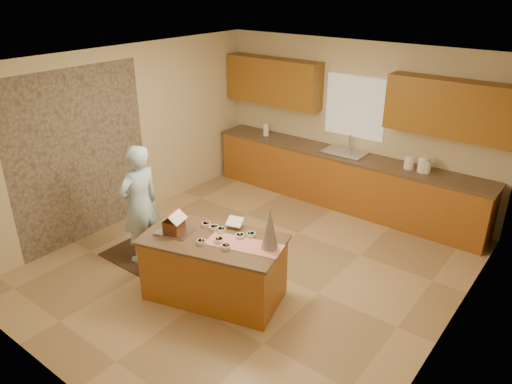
% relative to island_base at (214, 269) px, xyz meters
% --- Properties ---
extents(floor, '(5.50, 5.50, 0.00)m').
position_rel_island_base_xyz_m(floor, '(-0.05, 0.82, -0.39)').
color(floor, tan).
rests_on(floor, ground).
extents(ceiling, '(5.50, 5.50, 0.00)m').
position_rel_island_base_xyz_m(ceiling, '(-0.05, 0.82, 2.31)').
color(ceiling, silver).
rests_on(ceiling, floor).
extents(wall_back, '(5.50, 5.50, 0.00)m').
position_rel_island_base_xyz_m(wall_back, '(-0.05, 3.57, 0.96)').
color(wall_back, beige).
rests_on(wall_back, floor).
extents(wall_front, '(5.50, 5.50, 0.00)m').
position_rel_island_base_xyz_m(wall_front, '(-0.05, -1.93, 0.96)').
color(wall_front, beige).
rests_on(wall_front, floor).
extents(wall_left, '(5.50, 5.50, 0.00)m').
position_rel_island_base_xyz_m(wall_left, '(-2.55, 0.82, 0.96)').
color(wall_left, beige).
rests_on(wall_left, floor).
extents(wall_right, '(5.50, 5.50, 0.00)m').
position_rel_island_base_xyz_m(wall_right, '(2.45, 0.82, 0.96)').
color(wall_right, beige).
rests_on(wall_right, floor).
extents(stone_accent, '(0.00, 2.50, 2.50)m').
position_rel_island_base_xyz_m(stone_accent, '(-2.53, 0.02, 0.86)').
color(stone_accent, gray).
rests_on(stone_accent, wall_left).
extents(window_curtain, '(1.05, 0.03, 1.00)m').
position_rel_island_base_xyz_m(window_curtain, '(-0.05, 3.54, 1.26)').
color(window_curtain, white).
rests_on(window_curtain, wall_back).
extents(back_counter_base, '(4.80, 0.60, 0.88)m').
position_rel_island_base_xyz_m(back_counter_base, '(-0.05, 3.27, 0.05)').
color(back_counter_base, '#A25521').
rests_on(back_counter_base, floor).
extents(back_counter_top, '(4.85, 0.63, 0.04)m').
position_rel_island_base_xyz_m(back_counter_top, '(-0.05, 3.27, 0.51)').
color(back_counter_top, brown).
rests_on(back_counter_top, back_counter_base).
extents(upper_cabinet_left, '(1.85, 0.35, 0.80)m').
position_rel_island_base_xyz_m(upper_cabinet_left, '(-1.60, 3.39, 1.51)').
color(upper_cabinet_left, brown).
rests_on(upper_cabinet_left, wall_back).
extents(upper_cabinet_right, '(1.85, 0.35, 0.80)m').
position_rel_island_base_xyz_m(upper_cabinet_right, '(1.50, 3.39, 1.51)').
color(upper_cabinet_right, brown).
rests_on(upper_cabinet_right, wall_back).
extents(sink, '(0.70, 0.45, 0.12)m').
position_rel_island_base_xyz_m(sink, '(-0.05, 3.27, 0.50)').
color(sink, silver).
rests_on(sink, back_counter_top).
extents(faucet, '(0.03, 0.03, 0.28)m').
position_rel_island_base_xyz_m(faucet, '(-0.05, 3.45, 0.67)').
color(faucet, silver).
rests_on(faucet, back_counter_top).
extents(island_base, '(1.75, 1.20, 0.78)m').
position_rel_island_base_xyz_m(island_base, '(0.00, 0.00, 0.00)').
color(island_base, '#A25521').
rests_on(island_base, floor).
extents(island_top, '(1.84, 1.29, 0.04)m').
position_rel_island_base_xyz_m(island_top, '(0.00, 0.00, 0.41)').
color(island_top, brown).
rests_on(island_top, island_base).
extents(table_runner, '(0.94, 0.55, 0.01)m').
position_rel_island_base_xyz_m(table_runner, '(0.38, 0.11, 0.43)').
color(table_runner, '#B60D0E').
rests_on(table_runner, island_top).
extents(baking_tray, '(0.47, 0.40, 0.02)m').
position_rel_island_base_xyz_m(baking_tray, '(-0.46, -0.17, 0.44)').
color(baking_tray, silver).
rests_on(baking_tray, island_top).
extents(cookbook, '(0.23, 0.20, 0.08)m').
position_rel_island_base_xyz_m(cookbook, '(0.04, 0.36, 0.50)').
color(cookbook, white).
rests_on(cookbook, island_top).
extents(tinsel_tree, '(0.24, 0.24, 0.49)m').
position_rel_island_base_xyz_m(tinsel_tree, '(0.65, 0.23, 0.67)').
color(tinsel_tree, '#B8B7C4').
rests_on(tinsel_tree, island_top).
extents(rug, '(1.12, 0.73, 0.01)m').
position_rel_island_base_xyz_m(rug, '(-1.40, 0.05, -0.38)').
color(rug, black).
rests_on(rug, floor).
extents(boy, '(0.42, 0.62, 1.64)m').
position_rel_island_base_xyz_m(boy, '(-1.35, 0.05, 0.45)').
color(boy, '#AFDDF9').
rests_on(boy, rug).
extents(canister_a, '(0.15, 0.15, 0.20)m').
position_rel_island_base_xyz_m(canister_a, '(1.05, 3.27, 0.63)').
color(canister_a, white).
rests_on(canister_a, back_counter_top).
extents(canister_b, '(0.17, 0.17, 0.24)m').
position_rel_island_base_xyz_m(canister_b, '(1.27, 3.27, 0.65)').
color(canister_b, white).
rests_on(canister_b, back_counter_top).
extents(canister_c, '(0.13, 0.13, 0.19)m').
position_rel_island_base_xyz_m(canister_c, '(1.31, 3.27, 0.62)').
color(canister_c, white).
rests_on(canister_c, back_counter_top).
extents(paper_towel, '(0.10, 0.10, 0.22)m').
position_rel_island_base_xyz_m(paper_towel, '(-1.66, 3.27, 0.64)').
color(paper_towel, white).
rests_on(paper_towel, back_counter_top).
extents(gingerbread_house, '(0.30, 0.30, 0.25)m').
position_rel_island_base_xyz_m(gingerbread_house, '(-0.46, -0.17, 0.54)').
color(gingerbread_house, '#5D2518').
rests_on(gingerbread_house, baking_tray).
extents(candy_bowls, '(0.69, 0.58, 0.05)m').
position_rel_island_base_xyz_m(candy_bowls, '(0.07, 0.09, 0.45)').
color(candy_bowls, green).
rests_on(candy_bowls, island_top).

